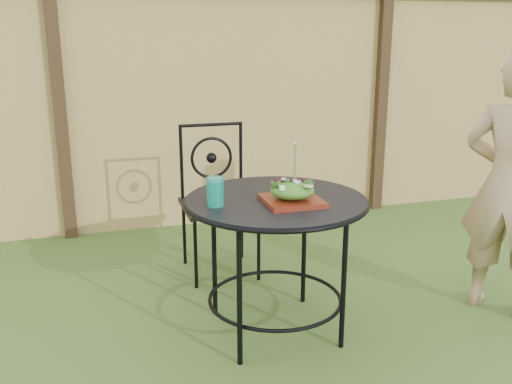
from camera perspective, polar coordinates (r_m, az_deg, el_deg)
ground at (r=2.92m, az=9.08°, el=-15.84°), size 60.00×60.00×0.00m
fence at (r=4.59m, az=-2.42°, el=8.56°), size 8.00×0.12×1.90m
patio_table at (r=2.87m, az=1.98°, el=-3.28°), size 0.92×0.92×0.72m
patio_chair at (r=3.68m, az=-3.88°, el=-0.36°), size 0.46×0.46×0.95m
diner at (r=3.35m, az=24.19°, el=0.53°), size 0.59×0.63×1.44m
salad_plate at (r=2.75m, az=3.63°, el=-0.87°), size 0.27×0.27×0.02m
salad at (r=2.73m, az=3.65°, el=0.17°), size 0.21×0.21×0.08m
fork at (r=2.71m, az=3.90°, el=2.84°), size 0.01×0.01×0.18m
drinking_glass at (r=2.69m, az=-4.09°, el=0.02°), size 0.08×0.08×0.14m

